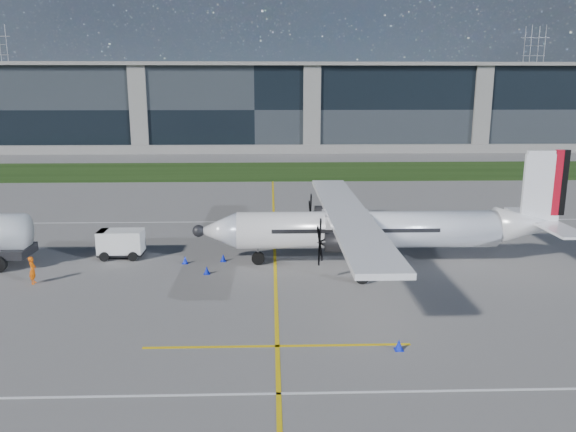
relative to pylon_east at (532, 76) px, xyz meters
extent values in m
plane|color=#63615E|center=(-85.00, -110.00, -15.00)|extent=(400.00, 400.00, 0.00)
cube|color=#19340E|center=(-85.00, -102.00, -14.98)|extent=(400.00, 18.00, 0.04)
cube|color=black|center=(-85.00, -70.00, -7.50)|extent=(120.00, 20.00, 15.00)
cube|color=black|center=(-85.00, -10.00, -12.00)|extent=(400.00, 6.00, 6.00)
cube|color=yellow|center=(-82.00, -140.00, -14.99)|extent=(0.20, 70.00, 0.01)
imported|color=#F25907|center=(-96.28, -147.30, -14.05)|extent=(0.65, 0.84, 1.89)
cone|color=#0B1EC4|center=(-76.65, -156.53, -14.75)|extent=(0.36, 0.36, 0.50)
cone|color=#0B1EC4|center=(-85.44, -143.29, -14.75)|extent=(0.36, 0.36, 0.50)
cone|color=#0B1EC4|center=(-86.25, -145.88, -14.75)|extent=(0.36, 0.36, 0.50)
cone|color=#0B1EC4|center=(-87.91, -143.70, -14.75)|extent=(0.36, 0.36, 0.50)
cone|color=#0B1EC4|center=(-76.77, -131.09, -14.75)|extent=(0.36, 0.36, 0.50)
camera|label=1|loc=(-82.24, -179.15, -3.71)|focal=35.00mm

